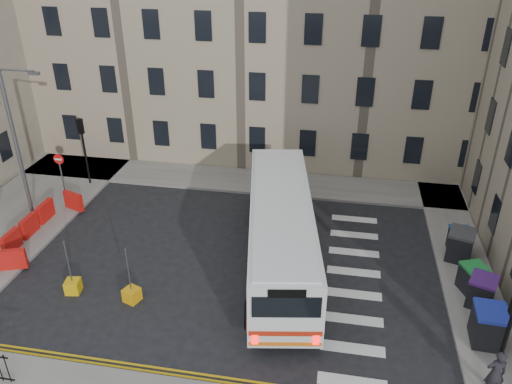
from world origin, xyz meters
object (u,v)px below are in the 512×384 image
(streetlamp, at_px, (17,146))
(wheelie_bin_a, at_px, (488,326))
(bollard_chevron, at_px, (132,295))
(bollard_yellow, at_px, (73,286))
(bus, at_px, (280,229))
(pedestrian, at_px, (496,374))
(wheelie_bin_c, at_px, (473,279))
(wheelie_bin_b, at_px, (482,291))
(wheelie_bin_e, at_px, (459,241))
(wheelie_bin_d, at_px, (460,245))

(streetlamp, xyz_separation_m, wheelie_bin_a, (21.87, -5.25, -3.45))
(bollard_chevron, bearing_deg, bollard_yellow, 178.21)
(bus, xyz_separation_m, pedestrian, (7.94, -6.30, -0.81))
(bus, height_order, wheelie_bin_a, bus)
(bus, xyz_separation_m, wheelie_bin_c, (8.38, -0.75, -1.11))
(wheelie_bin_b, distance_m, bollard_chevron, 14.44)
(wheelie_bin_c, height_order, wheelie_bin_e, wheelie_bin_c)
(pedestrian, relative_size, bollard_chevron, 3.07)
(streetlamp, relative_size, bollard_yellow, 13.57)
(wheelie_bin_b, bearing_deg, streetlamp, -166.24)
(wheelie_bin_a, xyz_separation_m, bollard_yellow, (-16.75, 0.05, -0.58))
(streetlamp, height_order, wheelie_bin_a, streetlamp)
(wheelie_bin_b, bearing_deg, bus, -168.89)
(bollard_chevron, bearing_deg, wheelie_bin_d, 21.45)
(wheelie_bin_d, bearing_deg, wheelie_bin_c, -69.65)
(wheelie_bin_c, relative_size, pedestrian, 0.75)
(wheelie_bin_a, xyz_separation_m, wheelie_bin_e, (0.03, 6.03, -0.14))
(pedestrian, xyz_separation_m, bollard_chevron, (-13.67, 2.50, -0.77))
(bus, relative_size, bollard_yellow, 20.45)
(bus, relative_size, wheelie_bin_d, 7.75)
(streetlamp, distance_m, wheelie_bin_d, 22.08)
(wheelie_bin_e, xyz_separation_m, pedestrian, (-0.39, -8.57, 0.32))
(bus, xyz_separation_m, wheelie_bin_a, (8.31, -3.76, -1.00))
(bus, distance_m, bollard_chevron, 7.05)
(wheelie_bin_e, relative_size, pedestrian, 0.64)
(bus, distance_m, bollard_yellow, 9.36)
(wheelie_bin_a, xyz_separation_m, bollard_chevron, (-14.04, -0.03, -0.58))
(wheelie_bin_c, xyz_separation_m, bollard_yellow, (-16.83, -2.96, -0.47))
(streetlamp, height_order, wheelie_bin_c, streetlamp)
(streetlamp, distance_m, wheelie_bin_b, 22.58)
(wheelie_bin_e, bearing_deg, bollard_chevron, -162.51)
(wheelie_bin_e, distance_m, bollard_yellow, 17.82)
(wheelie_bin_b, distance_m, wheelie_bin_c, 0.86)
(pedestrian, bearing_deg, bus, -46.08)
(wheelie_bin_c, xyz_separation_m, wheelie_bin_d, (-0.13, 2.45, 0.11))
(wheelie_bin_d, relative_size, pedestrian, 0.86)
(pedestrian, bearing_deg, wheelie_bin_a, -105.89)
(wheelie_bin_c, bearing_deg, wheelie_bin_b, -101.52)
(pedestrian, distance_m, bollard_yellow, 16.60)
(bus, bearing_deg, wheelie_bin_e, 5.56)
(bus, relative_size, wheelie_bin_b, 8.38)
(bus, distance_m, wheelie_bin_a, 9.18)
(wheelie_bin_a, xyz_separation_m, pedestrian, (-0.37, -2.54, 0.19))
(bus, bearing_deg, wheelie_bin_b, -20.29)
(bollard_yellow, height_order, bollard_chevron, same)
(pedestrian, height_order, bollard_yellow, pedestrian)
(bus, height_order, bollard_yellow, bus)
(wheelie_bin_d, relative_size, bollard_yellow, 2.64)
(wheelie_bin_a, bearing_deg, bus, 158.49)
(bollard_chevron, bearing_deg, wheelie_bin_e, 23.33)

